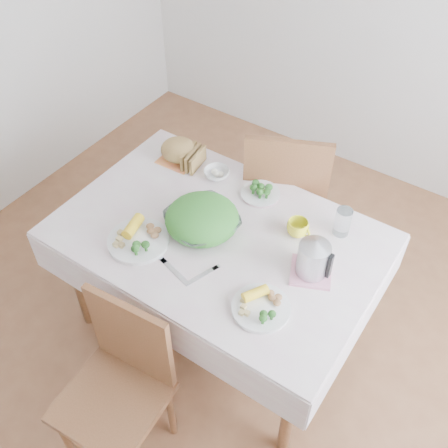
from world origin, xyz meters
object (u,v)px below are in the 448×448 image
Objects in this scene: chair_far at (284,197)px; yellow_mug at (298,228)px; chair_near at (111,400)px; dining_table at (219,284)px; dinner_plate_left at (139,241)px; electric_kettle at (314,255)px; salad_bowl at (202,222)px; dinner_plate_right at (261,308)px.

chair_far reaches higher than yellow_mug.
chair_near is at bearing -106.24° from yellow_mug.
dining_table is 0.54m from dinner_plate_left.
chair_far is 1.02m from dinner_plate_left.
dinner_plate_left is 0.80m from electric_kettle.
chair_far is 0.78m from salad_bowl.
salad_bowl is at bearing -170.19° from dining_table.
dinner_plate_right is (0.38, 0.56, 0.31)m from chair_near.
dining_table is at bearing -146.52° from yellow_mug.
chair_near is at bearing -124.24° from dinner_plate_right.
dinner_plate_left is at bearing -136.79° from dining_table.
chair_far is at bearing 74.26° from dinner_plate_left.
chair_near is 3.18× the size of dinner_plate_left.
dining_table is 13.59× the size of yellow_mug.
chair_near reaches higher than dinner_plate_right.
chair_far is 9.98× the size of yellow_mug.
yellow_mug reaches higher than dinner_plate_left.
yellow_mug is (0.58, 0.46, 0.03)m from dinner_plate_left.
chair_near is 0.89× the size of chair_far.
chair_far is 3.58× the size of dinner_plate_left.
dinner_plate_left is 2.79× the size of yellow_mug.
dinner_plate_left reaches higher than dining_table.
dinner_plate_left is (-0.28, 0.56, 0.31)m from chair_near.
dinner_plate_left is at bearing -128.38° from salad_bowl.
chair_far is at bearing 85.77° from chair_near.
electric_kettle is at bearing 3.84° from dining_table.
dinner_plate_right is (0.66, -0.00, 0.00)m from dinner_plate_left.
salad_bowl is at bearing 51.62° from dinner_plate_left.
chair_far is at bearing 122.99° from yellow_mug.
salad_bowl reaches higher than dinner_plate_left.
salad_bowl is 0.31m from dinner_plate_left.
chair_far reaches higher than dining_table.
dinner_plate_left is at bearing 111.90° from chair_near.
salad_bowl is at bearing 91.70° from chair_near.
dinner_plate_left is (-0.27, -0.25, 0.40)m from dining_table.
yellow_mug is at bearing 98.18° from chair_far.
dinner_plate_right is (0.39, -0.26, 0.40)m from dining_table.
dinner_plate_left is 1.49× the size of electric_kettle.
chair_far is 1.07m from dinner_plate_right.
chair_near is 1.11m from yellow_mug.
dining_table is 1.53× the size of chair_near.
dinner_plate_left is 0.66m from dinner_plate_right.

